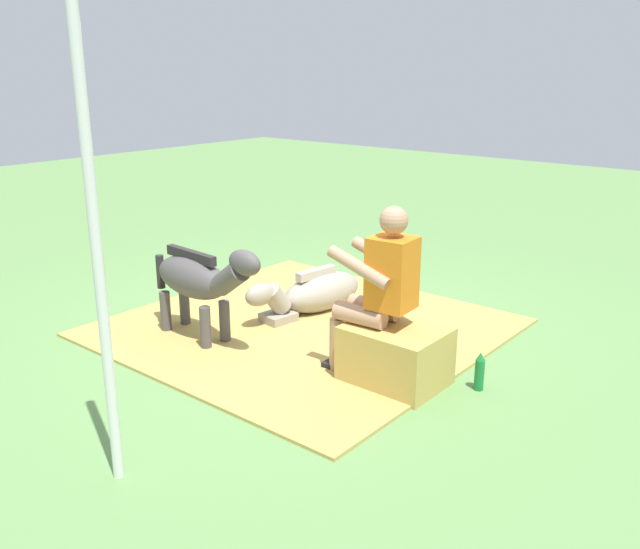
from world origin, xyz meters
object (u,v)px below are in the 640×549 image
(hay_bale, at_px, (395,355))
(pony_lying, at_px, (315,293))
(pony_standing, at_px, (199,279))
(tent_pole_left, at_px, (98,262))
(person_seated, at_px, (378,286))
(soda_bottle, at_px, (480,372))

(hay_bale, bearing_deg, pony_lying, -28.38)
(pony_standing, xyz_separation_m, tent_pole_left, (-1.17, 1.63, 0.73))
(hay_bale, height_order, person_seated, person_seated)
(hay_bale, xyz_separation_m, pony_lying, (1.41, -0.76, -0.02))
(soda_bottle, height_order, tent_pole_left, tent_pole_left)
(pony_lying, relative_size, tent_pole_left, 0.53)
(pony_standing, bearing_deg, pony_lying, -104.62)
(person_seated, height_order, tent_pole_left, tent_pole_left)
(pony_standing, height_order, pony_lying, pony_standing)
(hay_bale, relative_size, soda_bottle, 2.40)
(pony_lying, bearing_deg, hay_bale, 151.62)
(hay_bale, xyz_separation_m, person_seated, (0.16, 0.01, 0.50))
(tent_pole_left, bearing_deg, hay_bale, -104.94)
(pony_standing, height_order, soda_bottle, pony_standing)
(pony_lying, height_order, tent_pole_left, tent_pole_left)
(person_seated, bearing_deg, soda_bottle, -157.25)
(hay_bale, distance_m, pony_lying, 1.60)
(pony_standing, distance_m, soda_bottle, 2.36)
(person_seated, height_order, pony_standing, person_seated)
(person_seated, distance_m, pony_lying, 1.55)
(pony_lying, distance_m, tent_pole_left, 3.09)
(person_seated, height_order, pony_lying, person_seated)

